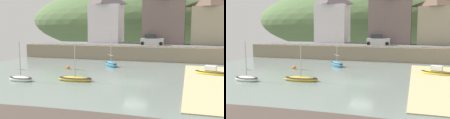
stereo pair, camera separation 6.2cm
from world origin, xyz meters
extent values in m
cube|color=slate|center=(0.00, 0.00, -0.03)|extent=(48.00, 40.00, 0.06)
cube|color=gray|center=(0.00, 17.00, 1.20)|extent=(48.00, 2.40, 2.40)
cube|color=#606060|center=(0.00, 20.70, 2.35)|extent=(48.00, 9.00, 0.10)
ellipsoid|color=#516D40|center=(-4.98, 55.20, 7.43)|extent=(80.00, 44.00, 21.22)
cube|color=silver|center=(-11.19, 25.20, 6.25)|extent=(6.32, 5.05, 7.69)
cube|color=#74615D|center=(0.59, 25.20, 6.66)|extent=(7.80, 5.33, 8.52)
cube|color=tan|center=(8.76, 25.20, 5.88)|extent=(6.32, 4.09, 6.96)
pyramid|color=brown|center=(8.76, 25.20, 10.29)|extent=(6.62, 4.39, 1.85)
cube|color=gray|center=(9.87, 29.20, 6.94)|extent=(2.80, 2.80, 9.09)
ellipsoid|color=gold|center=(-6.48, -1.12, 0.18)|extent=(3.97, 1.46, 0.64)
ellipsoid|color=black|center=(-6.48, -1.12, 0.35)|extent=(3.89, 1.44, 0.12)
cylinder|color=#B2A893|center=(-6.48, -1.12, 2.18)|extent=(0.09, 0.09, 3.37)
cylinder|color=gray|center=(-6.48, -1.12, 1.24)|extent=(2.32, 0.18, 0.07)
ellipsoid|color=teal|center=(-5.58, 9.59, 0.27)|extent=(2.98, 3.12, 0.97)
ellipsoid|color=black|center=(-5.58, 9.59, 0.53)|extent=(2.92, 3.05, 0.12)
cylinder|color=#B2A893|center=(-5.58, 9.59, 3.00)|extent=(0.09, 0.09, 4.50)
cylinder|color=gray|center=(-5.58, 9.59, 1.64)|extent=(1.09, 1.19, 0.07)
ellipsoid|color=white|center=(-12.25, -2.76, 0.18)|extent=(3.06, 1.52, 0.65)
ellipsoid|color=black|center=(-12.25, -2.76, 0.36)|extent=(3.00, 1.49, 0.12)
cylinder|color=#B2A893|center=(-12.25, -2.76, 2.41)|extent=(0.09, 0.09, 3.80)
cylinder|color=gray|center=(-12.25, -2.76, 1.23)|extent=(1.61, 0.20, 0.07)
ellipsoid|color=gold|center=(8.00, 6.49, 0.22)|extent=(3.98, 2.21, 0.79)
ellipsoid|color=black|center=(8.00, 6.49, 0.43)|extent=(3.90, 2.17, 0.12)
cube|color=silver|center=(8.00, 6.49, 0.88)|extent=(1.51, 1.20, 0.55)
cube|color=#BCBCBD|center=(-1.05, 20.70, 3.00)|extent=(4.14, 1.79, 1.20)
cube|color=#282D33|center=(-1.30, 20.70, 3.95)|extent=(2.13, 1.55, 0.80)
cylinder|color=black|center=(0.60, 21.50, 2.72)|extent=(0.64, 0.22, 0.64)
cylinder|color=black|center=(0.60, 19.90, 2.72)|extent=(0.64, 0.22, 0.64)
cylinder|color=black|center=(-2.70, 21.50, 2.72)|extent=(0.64, 0.22, 0.64)
cylinder|color=black|center=(-2.70, 19.90, 2.72)|extent=(0.64, 0.22, 0.64)
sphere|color=orange|center=(-10.67, 5.77, 0.16)|extent=(0.52, 0.52, 0.52)
camera|label=1|loc=(5.38, -27.25, 6.20)|focal=42.39mm
camera|label=2|loc=(5.44, -27.23, 6.20)|focal=42.39mm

